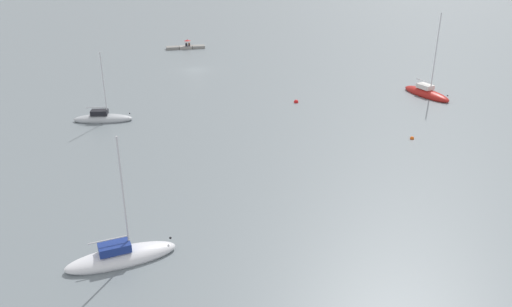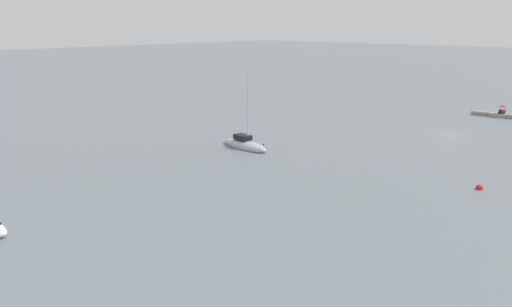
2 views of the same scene
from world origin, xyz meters
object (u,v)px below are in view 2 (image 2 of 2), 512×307
umbrella_open_red (503,106)px  mooring_buoy_near (479,188)px  person_seated_dark_right (500,112)px  person_seated_brown_left (504,112)px  sailboat_grey_near (245,145)px

umbrella_open_red → mooring_buoy_near: size_ratio=2.12×
umbrella_open_red → person_seated_dark_right: bearing=17.7°
person_seated_dark_right → mooring_buoy_near: 39.74m
mooring_buoy_near → person_seated_brown_left: bearing=-74.3°
sailboat_grey_near → umbrella_open_red: bearing=169.4°
person_seated_brown_left → mooring_buoy_near: size_ratio=1.19×
person_seated_brown_left → mooring_buoy_near: 39.50m
person_seated_brown_left → person_seated_dark_right: size_ratio=1.00×
person_seated_dark_right → sailboat_grey_near: size_ratio=0.08×
sailboat_grey_near → mooring_buoy_near: bearing=103.3°
umbrella_open_red → person_seated_brown_left: bearing=146.1°
mooring_buoy_near → person_seated_dark_right: bearing=-73.6°
person_seated_brown_left → umbrella_open_red: size_ratio=0.56×
person_seated_brown_left → umbrella_open_red: bearing=-31.7°
sailboat_grey_near → mooring_buoy_near: size_ratio=14.50×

